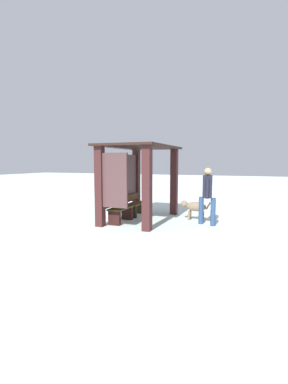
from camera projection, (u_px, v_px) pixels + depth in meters
ground_plane at (141, 220)px, 8.80m from camera, size 60.00×60.00×0.00m
bus_shelter at (134, 171)px, 8.62m from camera, size 2.97×1.83×2.29m
bench_left_inside at (120, 211)px, 8.40m from camera, size 1.04×0.42×0.73m
bench_center_inside at (136, 206)px, 9.45m from camera, size 1.04×0.41×0.72m
person_walking at (207, 192)px, 7.97m from camera, size 0.63×0.52×1.63m
dog at (194, 207)px, 8.66m from camera, size 0.31×0.95×0.60m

